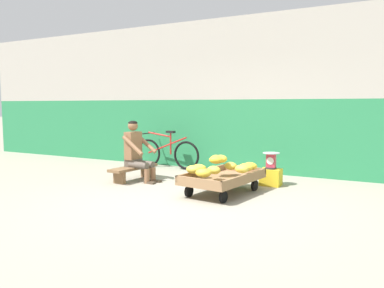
{
  "coord_description": "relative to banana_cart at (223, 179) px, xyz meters",
  "views": [
    {
      "loc": [
        2.75,
        -4.88,
        1.44
      ],
      "look_at": [
        -0.41,
        1.1,
        0.75
      ],
      "focal_mm": 36.13,
      "sensor_mm": 36.0,
      "label": 1
    }
  ],
  "objects": [
    {
      "name": "ground_plane",
      "position": [
        -0.31,
        -0.8,
        -0.24
      ],
      "size": [
        80.0,
        80.0,
        0.0
      ],
      "primitive_type": "plane",
      "color": "gray"
    },
    {
      "name": "back_wall",
      "position": [
        -0.31,
        2.26,
        1.41
      ],
      "size": [
        16.0,
        0.3,
        3.3
      ],
      "color": "#287F4C",
      "rests_on": "ground"
    },
    {
      "name": "banana_cart",
      "position": [
        0.0,
        0.0,
        0.0
      ],
      "size": [
        1.03,
        1.54,
        0.36
      ],
      "color": "#8E6B47",
      "rests_on": "ground"
    },
    {
      "name": "banana_pile",
      "position": [
        -0.01,
        -0.04,
        0.22
      ],
      "size": [
        0.93,
        1.14,
        0.26
      ],
      "color": "gold",
      "rests_on": "banana_cart"
    },
    {
      "name": "low_bench",
      "position": [
        -1.96,
        0.23,
        -0.04
      ],
      "size": [
        0.4,
        1.12,
        0.27
      ],
      "color": "brown",
      "rests_on": "ground"
    },
    {
      "name": "vendor_seated",
      "position": [
        -1.87,
        0.23,
        0.33
      ],
      "size": [
        0.7,
        0.51,
        1.14
      ],
      "color": "brown",
      "rests_on": "ground"
    },
    {
      "name": "plastic_crate",
      "position": [
        0.5,
        0.99,
        -0.09
      ],
      "size": [
        0.36,
        0.28,
        0.3
      ],
      "color": "gold",
      "rests_on": "ground"
    },
    {
      "name": "weighing_scale",
      "position": [
        0.5,
        0.99,
        0.21
      ],
      "size": [
        0.3,
        0.3,
        0.29
      ],
      "color": "#28282D",
      "rests_on": "plastic_crate"
    },
    {
      "name": "bicycle_near_left",
      "position": [
        -2.16,
        1.77,
        0.11
      ],
      "size": [
        1.66,
        0.48,
        0.86
      ],
      "color": "black",
      "rests_on": "ground"
    }
  ]
}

